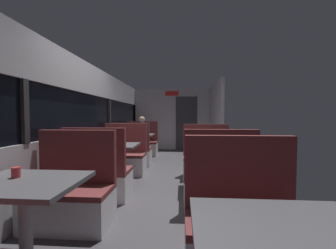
{
  "coord_description": "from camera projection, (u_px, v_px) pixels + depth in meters",
  "views": [
    {
      "loc": [
        0.39,
        -3.67,
        1.27
      ],
      "look_at": [
        -0.06,
        2.9,
        1.0
      ],
      "focal_mm": 22.1,
      "sensor_mm": 36.0,
      "label": 1
    }
  ],
  "objects": [
    {
      "name": "dining_table_rear_aisle",
      "position": [
        211.0,
        153.0,
        3.55
      ],
      "size": [
        0.9,
        0.7,
        0.74
      ],
      "color": "#9E9EA3",
      "rests_on": "ground_plane"
    },
    {
      "name": "carriage_aisle_panel_right",
      "position": [
        215.0,
        120.0,
        6.59
      ],
      "size": [
        0.08,
        2.4,
        2.3
      ],
      "primitive_type": "cube",
      "color": "#B2B2B7",
      "rests_on": "ground_plane"
    },
    {
      "name": "dining_table_mid_window",
      "position": [
        113.0,
        150.0,
        3.87
      ],
      "size": [
        0.9,
        0.7,
        0.74
      ],
      "color": "#9E9EA3",
      "rests_on": "ground_plane"
    },
    {
      "name": "carriage_end_bulkhead",
      "position": [
        173.0,
        120.0,
        7.87
      ],
      "size": [
        2.9,
        0.11,
        2.3
      ],
      "color": "#B2B2B7",
      "rests_on": "ground_plane"
    },
    {
      "name": "bench_far_window_facing_entry",
      "position": [
        143.0,
        145.0,
        6.75
      ],
      "size": [
        0.95,
        0.5,
        1.1
      ],
      "color": "silver",
      "rests_on": "ground_plane"
    },
    {
      "name": "bench_mid_window_facing_entry",
      "position": [
        124.0,
        159.0,
        4.58
      ],
      "size": [
        0.95,
        0.5,
        1.1
      ],
      "color": "silver",
      "rests_on": "ground_plane"
    },
    {
      "name": "ground_plane",
      "position": [
        160.0,
        187.0,
        3.74
      ],
      "size": [
        3.3,
        9.2,
        0.02
      ],
      "primitive_type": "cube",
      "color": "#423F44"
    },
    {
      "name": "bench_mid_window_facing_end",
      "position": [
        98.0,
        177.0,
        3.18
      ],
      "size": [
        0.95,
        0.5,
        1.1
      ],
      "color": "silver",
      "rests_on": "ground_plane"
    },
    {
      "name": "bench_rear_aisle_facing_end",
      "position": [
        218.0,
        184.0,
        2.86
      ],
      "size": [
        0.95,
        0.5,
        1.1
      ],
      "color": "silver",
      "rests_on": "ground_plane"
    },
    {
      "name": "bench_far_window_facing_end",
      "position": [
        132.0,
        152.0,
        5.36
      ],
      "size": [
        0.95,
        0.5,
        1.1
      ],
      "color": "silver",
      "rests_on": "ground_plane"
    },
    {
      "name": "bench_near_window_facing_entry",
      "position": [
        71.0,
        197.0,
        2.4
      ],
      "size": [
        0.95,
        0.5,
        1.1
      ],
      "color": "silver",
      "rests_on": "ground_plane"
    },
    {
      "name": "dining_table_far_window",
      "position": [
        138.0,
        138.0,
        6.04
      ],
      "size": [
        0.9,
        0.7,
        0.74
      ],
      "color": "#9E9EA3",
      "rests_on": "ground_plane"
    },
    {
      "name": "dining_table_near_window",
      "position": [
        25.0,
        193.0,
        1.69
      ],
      "size": [
        0.9,
        0.7,
        0.74
      ],
      "color": "#9E9EA3",
      "rests_on": "ground_plane"
    },
    {
      "name": "coffee_cup_primary",
      "position": [
        16.0,
        172.0,
        1.78
      ],
      "size": [
        0.07,
        0.07,
        0.09
      ],
      "color": "#B23333",
      "rests_on": "dining_table_near_window"
    },
    {
      "name": "bench_rear_aisle_facing_entry",
      "position": [
        206.0,
        162.0,
        4.26
      ],
      "size": [
        0.95,
        0.5,
        1.1
      ],
      "color": "silver",
      "rests_on": "ground_plane"
    },
    {
      "name": "seated_passenger",
      "position": [
        142.0,
        139.0,
        6.67
      ],
      "size": [
        0.47,
        0.55,
        1.26
      ],
      "color": "#26262D",
      "rests_on": "ground_plane"
    },
    {
      "name": "carriage_window_panel_left",
      "position": [
        82.0,
        125.0,
        3.8
      ],
      "size": [
        0.09,
        8.48,
        2.3
      ],
      "color": "#B2B2B7",
      "rests_on": "ground_plane"
    },
    {
      "name": "bench_front_aisle_facing_entry",
      "position": [
        243.0,
        232.0,
        1.68
      ],
      "size": [
        0.95,
        0.5,
        1.1
      ],
      "color": "silver",
      "rests_on": "ground_plane"
    }
  ]
}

